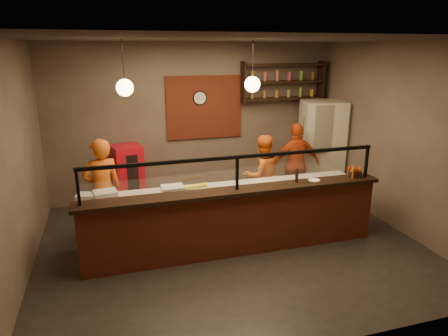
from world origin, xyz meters
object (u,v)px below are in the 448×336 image
object	(u,v)px
red_cooler	(128,177)
condiment_caddy	(354,174)
cook_mid	(262,176)
cook_right	(296,165)
cook_left	(103,189)
fridge	(321,148)
pepper_mill	(297,175)
pizza_dough	(266,184)
wall_clock	(200,98)

from	to	relation	value
red_cooler	condiment_caddy	world-z (taller)	red_cooler
cook_mid	cook_right	world-z (taller)	cook_right
cook_left	fridge	distance (m)	4.63
condiment_caddy	pepper_mill	distance (m)	1.03
pizza_dough	pepper_mill	distance (m)	0.63
fridge	wall_clock	bearing A→B (deg)	179.29
cook_right	pepper_mill	distance (m)	1.80
wall_clock	pepper_mill	bearing A→B (deg)	-71.56
fridge	red_cooler	xyz separation A→B (m)	(-4.06, 0.36, -0.38)
cook_left	condiment_caddy	size ratio (longest dim) A/B	8.84
red_cooler	pepper_mill	world-z (taller)	pepper_mill
fridge	condiment_caddy	distance (m)	2.14
cook_right	red_cooler	size ratio (longest dim) A/B	1.32
cook_left	cook_mid	world-z (taller)	cook_left
fridge	pizza_dough	xyz separation A→B (m)	(-1.91, -1.56, -0.11)
pizza_dough	condiment_caddy	bearing A→B (deg)	-20.44
cook_mid	fridge	world-z (taller)	fridge
cook_left	pizza_dough	world-z (taller)	cook_left
pepper_mill	condiment_caddy	bearing A→B (deg)	-1.12
wall_clock	red_cooler	bearing A→B (deg)	-168.77
fridge	pizza_dough	bearing A→B (deg)	-126.54
fridge	red_cooler	world-z (taller)	fridge
cook_mid	cook_left	bearing A→B (deg)	-2.53
cook_right	red_cooler	bearing A→B (deg)	-10.39
cook_left	fridge	size ratio (longest dim) A/B	0.84
cook_right	fridge	bearing A→B (deg)	-146.32
red_cooler	pizza_dough	world-z (taller)	red_cooler
wall_clock	cook_mid	bearing A→B (deg)	-59.26
pepper_mill	cook_mid	bearing A→B (deg)	92.58
wall_clock	cook_mid	size ratio (longest dim) A/B	0.19
wall_clock	fridge	size ratio (longest dim) A/B	0.15
cook_right	condiment_caddy	xyz separation A→B (m)	(0.23, -1.60, 0.27)
wall_clock	red_cooler	size ratio (longest dim) A/B	0.24
cook_right	cook_left	bearing A→B (deg)	10.54
wall_clock	pizza_dough	xyz separation A→B (m)	(0.59, -2.23, -1.19)
wall_clock	red_cooler	xyz separation A→B (m)	(-1.56, -0.31, -1.46)
cook_left	wall_clock	bearing A→B (deg)	-156.46
pizza_dough	pepper_mill	xyz separation A→B (m)	(0.32, -0.48, 0.26)
cook_right	fridge	distance (m)	0.94
fridge	red_cooler	size ratio (longest dim) A/B	1.60
cook_mid	pizza_dough	bearing A→B (deg)	66.59
wall_clock	cook_mid	distance (m)	2.12
condiment_caddy	pepper_mill	bearing A→B (deg)	178.88
cook_left	fridge	bearing A→B (deg)	177.04
red_cooler	pepper_mill	distance (m)	3.48
fridge	pizza_dough	size ratio (longest dim) A/B	3.87
cook_left	red_cooler	distance (m)	1.37
condiment_caddy	cook_left	bearing A→B (deg)	163.77
cook_left	condiment_caddy	bearing A→B (deg)	149.56
wall_clock	cook_mid	world-z (taller)	wall_clock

